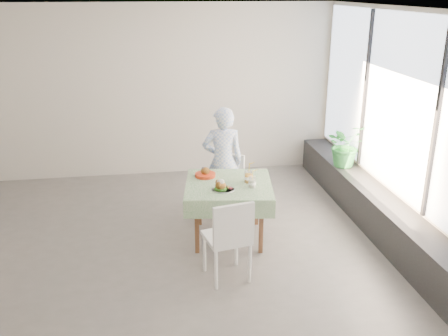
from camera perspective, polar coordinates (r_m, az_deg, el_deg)
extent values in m
plane|color=#595654|center=(6.40, -7.13, -8.27)|extent=(6.00, 6.00, 0.00)
plane|color=white|center=(5.65, -8.39, 17.65)|extent=(6.00, 6.00, 0.00)
cube|color=beige|center=(8.30, -8.26, 8.58)|extent=(6.00, 0.02, 2.80)
cube|color=beige|center=(3.53, -6.42, -7.24)|extent=(6.00, 0.02, 2.80)
cube|color=beige|center=(6.64, 19.21, 4.82)|extent=(0.02, 5.00, 2.80)
cube|color=#D1E0F9|center=(6.57, 19.23, 6.92)|extent=(0.01, 4.80, 2.18)
cube|color=black|center=(6.92, 16.67, -4.43)|extent=(0.40, 4.80, 0.50)
cube|color=brown|center=(6.13, 0.54, -2.05)|extent=(1.03, 1.03, 0.04)
cube|color=beige|center=(6.12, 0.54, -1.82)|extent=(1.18, 1.18, 0.01)
cube|color=white|center=(6.89, 0.22, -2.06)|extent=(0.55, 0.55, 0.04)
cube|color=white|center=(6.97, 0.82, 0.10)|extent=(0.35, 0.25, 0.40)
cube|color=white|center=(5.40, 0.31, -7.94)|extent=(0.53, 0.53, 0.04)
cube|color=white|center=(5.12, 1.13, -6.51)|extent=(0.45, 0.13, 0.45)
imported|color=#94B1ED|center=(6.80, -0.13, 0.72)|extent=(0.58, 0.41, 1.53)
cylinder|color=white|center=(5.91, -0.09, -2.50)|extent=(0.28, 0.28, 0.02)
cylinder|color=#1C5415|center=(5.90, -0.39, -2.39)|extent=(0.15, 0.15, 0.02)
ellipsoid|color=brown|center=(5.89, -0.39, -2.00)|extent=(0.13, 0.12, 0.10)
ellipsoid|color=white|center=(5.87, -0.39, -1.60)|extent=(0.09, 0.09, 0.06)
cylinder|color=#A10F16|center=(5.90, 0.74, -2.31)|extent=(0.05, 0.05, 0.02)
cylinder|color=white|center=(6.13, 2.81, -1.02)|extent=(0.10, 0.10, 0.14)
cylinder|color=orange|center=(6.14, 2.80, -1.17)|extent=(0.09, 0.09, 0.11)
cylinder|color=white|center=(6.11, 2.82, -0.36)|extent=(0.11, 0.11, 0.01)
cylinder|color=gold|center=(6.09, 2.89, 0.10)|extent=(0.01, 0.04, 0.20)
cylinder|color=white|center=(5.99, 3.23, -1.65)|extent=(0.09, 0.09, 0.12)
cylinder|color=beige|center=(6.00, 3.23, -1.78)|extent=(0.08, 0.08, 0.09)
cylinder|color=white|center=(5.97, 3.25, -1.07)|extent=(0.09, 0.09, 0.01)
cylinder|color=gold|center=(5.95, 3.31, -0.67)|extent=(0.01, 0.03, 0.17)
cylinder|color=red|center=(6.34, -2.15, -0.80)|extent=(0.26, 0.26, 0.04)
cylinder|color=white|center=(6.34, -2.16, -0.71)|extent=(0.22, 0.22, 0.01)
ellipsoid|color=brown|center=(6.32, -2.16, -0.34)|extent=(0.12, 0.11, 0.10)
imported|color=#297C3B|center=(7.56, 13.73, 2.60)|extent=(0.70, 0.65, 0.65)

